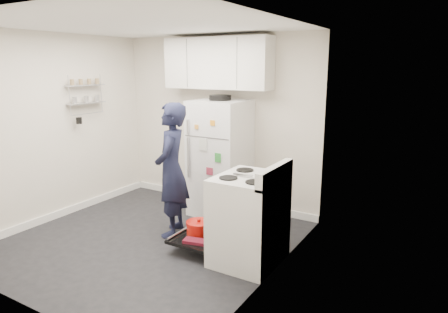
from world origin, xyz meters
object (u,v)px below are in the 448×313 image
Objects in this scene: electric_range at (248,220)px; open_oven_door at (201,232)px; refrigerator at (220,158)px; person at (172,170)px.

electric_range is 1.57× the size of open_oven_door.
refrigerator is (-0.40, 1.10, 0.62)m from open_oven_door.
person is at bearing 171.81° from electric_range.
refrigerator is at bearing 110.14° from open_oven_door.
open_oven_door is at bearing 50.30° from person.
electric_range is 0.66× the size of refrigerator.
refrigerator is at bearing 132.61° from electric_range.
person is (-0.53, 0.16, 0.63)m from open_oven_door.
electric_range is 1.53m from refrigerator.
refrigerator is 1.02× the size of person.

